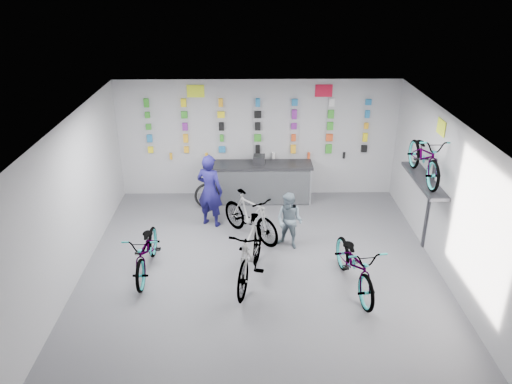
{
  "coord_description": "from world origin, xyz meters",
  "views": [
    {
      "loc": [
        -0.22,
        -7.98,
        5.5
      ],
      "look_at": [
        -0.08,
        1.4,
        1.21
      ],
      "focal_mm": 35.0,
      "sensor_mm": 36.0,
      "label": 1
    }
  ],
  "objects_px": {
    "bike_right": "(355,263)",
    "bike_service": "(250,216)",
    "counter": "(258,183)",
    "bike_center": "(250,252)",
    "bike_left": "(147,250)",
    "customer": "(289,221)",
    "clerk": "(210,191)"
  },
  "relations": [
    {
      "from": "bike_right",
      "to": "customer",
      "type": "xyz_separation_m",
      "value": [
        -1.1,
        1.49,
        0.1
      ]
    },
    {
      "from": "counter",
      "to": "bike_service",
      "type": "distance_m",
      "value": 1.89
    },
    {
      "from": "bike_center",
      "to": "customer",
      "type": "xyz_separation_m",
      "value": [
        0.83,
        1.23,
        0.0
      ]
    },
    {
      "from": "bike_left",
      "to": "counter",
      "type": "bearing_deg",
      "value": 55.83
    },
    {
      "from": "bike_center",
      "to": "clerk",
      "type": "bearing_deg",
      "value": 124.06
    },
    {
      "from": "bike_center",
      "to": "bike_right",
      "type": "bearing_deg",
      "value": 4.87
    },
    {
      "from": "bike_right",
      "to": "bike_service",
      "type": "bearing_deg",
      "value": 126.61
    },
    {
      "from": "bike_right",
      "to": "clerk",
      "type": "distance_m",
      "value": 3.81
    },
    {
      "from": "bike_right",
      "to": "clerk",
      "type": "bearing_deg",
      "value": 129.65
    },
    {
      "from": "counter",
      "to": "bike_service",
      "type": "xyz_separation_m",
      "value": [
        -0.2,
        -1.88,
        0.04
      ]
    },
    {
      "from": "bike_right",
      "to": "clerk",
      "type": "relative_size",
      "value": 1.16
    },
    {
      "from": "bike_left",
      "to": "clerk",
      "type": "bearing_deg",
      "value": 61.11
    },
    {
      "from": "counter",
      "to": "customer",
      "type": "distance_m",
      "value": 2.39
    },
    {
      "from": "bike_center",
      "to": "bike_service",
      "type": "distance_m",
      "value": 1.66
    },
    {
      "from": "counter",
      "to": "clerk",
      "type": "relative_size",
      "value": 1.58
    },
    {
      "from": "bike_left",
      "to": "bike_service",
      "type": "xyz_separation_m",
      "value": [
        2.0,
        1.33,
        0.04
      ]
    },
    {
      "from": "bike_right",
      "to": "clerk",
      "type": "height_order",
      "value": "clerk"
    },
    {
      "from": "bike_right",
      "to": "bike_center",
      "type": "bearing_deg",
      "value": 163.99
    },
    {
      "from": "bike_service",
      "to": "clerk",
      "type": "distance_m",
      "value": 1.15
    },
    {
      "from": "bike_service",
      "to": "counter",
      "type": "bearing_deg",
      "value": 42.71
    },
    {
      "from": "counter",
      "to": "bike_left",
      "type": "height_order",
      "value": "counter"
    },
    {
      "from": "bike_service",
      "to": "bike_center",
      "type": "bearing_deg",
      "value": -131.51
    },
    {
      "from": "customer",
      "to": "bike_left",
      "type": "bearing_deg",
      "value": -132.12
    },
    {
      "from": "clerk",
      "to": "bike_right",
      "type": "bearing_deg",
      "value": 162.23
    },
    {
      "from": "bike_left",
      "to": "customer",
      "type": "height_order",
      "value": "customer"
    },
    {
      "from": "bike_center",
      "to": "customer",
      "type": "height_order",
      "value": "customer"
    },
    {
      "from": "bike_left",
      "to": "bike_right",
      "type": "relative_size",
      "value": 0.94
    },
    {
      "from": "counter",
      "to": "bike_right",
      "type": "bearing_deg",
      "value": -65.73
    },
    {
      "from": "bike_center",
      "to": "bike_left",
      "type": "bearing_deg",
      "value": -176.73
    },
    {
      "from": "counter",
      "to": "bike_left",
      "type": "xyz_separation_m",
      "value": [
        -2.2,
        -3.21,
        0.0
      ]
    },
    {
      "from": "counter",
      "to": "bike_center",
      "type": "bearing_deg",
      "value": -93.39
    },
    {
      "from": "bike_center",
      "to": "clerk",
      "type": "relative_size",
      "value": 1.2
    }
  ]
}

